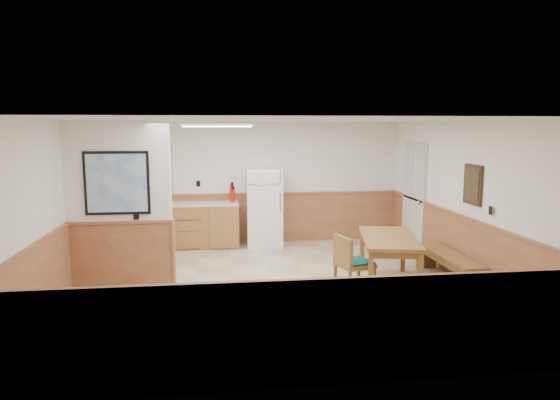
{
  "coord_description": "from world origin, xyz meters",
  "views": [
    {
      "loc": [
        -0.82,
        -7.27,
        2.41
      ],
      "look_at": [
        0.16,
        0.4,
        1.27
      ],
      "focal_mm": 32.0,
      "sensor_mm": 36.0,
      "label": 1
    }
  ],
  "objects": [
    {
      "name": "ground",
      "position": [
        0.0,
        0.0,
        0.0
      ],
      "size": [
        6.0,
        6.0,
        0.0
      ],
      "primitive_type": "plane",
      "color": "#C4B68C",
      "rests_on": "ground"
    },
    {
      "name": "ceiling",
      "position": [
        0.0,
        0.0,
        2.5
      ],
      "size": [
        6.0,
        6.0,
        0.02
      ],
      "primitive_type": "cube",
      "color": "silver",
      "rests_on": "back_wall"
    },
    {
      "name": "back_wall",
      "position": [
        0.0,
        3.0,
        1.25
      ],
      "size": [
        6.0,
        0.02,
        2.5
      ],
      "primitive_type": "cube",
      "color": "white",
      "rests_on": "ground"
    },
    {
      "name": "right_wall",
      "position": [
        3.0,
        0.0,
        1.25
      ],
      "size": [
        0.02,
        6.0,
        2.5
      ],
      "primitive_type": "cube",
      "color": "white",
      "rests_on": "ground"
    },
    {
      "name": "left_wall",
      "position": [
        -3.0,
        0.0,
        1.25
      ],
      "size": [
        0.02,
        6.0,
        2.5
      ],
      "primitive_type": "cube",
      "color": "white",
      "rests_on": "ground"
    },
    {
      "name": "wainscot_back",
      "position": [
        0.0,
        2.98,
        0.5
      ],
      "size": [
        6.0,
        0.04,
        1.0
      ],
      "primitive_type": "cube",
      "color": "#AD6B45",
      "rests_on": "ground"
    },
    {
      "name": "wainscot_right",
      "position": [
        2.98,
        0.0,
        0.5
      ],
      "size": [
        0.04,
        6.0,
        1.0
      ],
      "primitive_type": "cube",
      "color": "#AD6B45",
      "rests_on": "ground"
    },
    {
      "name": "wainscot_left",
      "position": [
        -2.98,
        0.0,
        0.5
      ],
      "size": [
        0.04,
        6.0,
        1.0
      ],
      "primitive_type": "cube",
      "color": "#AD6B45",
      "rests_on": "ground"
    },
    {
      "name": "partition_wall",
      "position": [
        -2.25,
        0.19,
        1.23
      ],
      "size": [
        1.5,
        0.2,
        2.5
      ],
      "color": "white",
      "rests_on": "ground"
    },
    {
      "name": "kitchen_counter",
      "position": [
        -1.21,
        2.68,
        0.46
      ],
      "size": [
        2.2,
        0.61,
        1.0
      ],
      "color": "olive",
      "rests_on": "ground"
    },
    {
      "name": "exterior_door",
      "position": [
        2.96,
        1.9,
        1.05
      ],
      "size": [
        0.07,
        1.02,
        2.15
      ],
      "color": "silver",
      "rests_on": "ground"
    },
    {
      "name": "kitchen_window",
      "position": [
        -2.1,
        2.98,
        1.55
      ],
      "size": [
        0.8,
        0.04,
        1.0
      ],
      "color": "silver",
      "rests_on": "back_wall"
    },
    {
      "name": "wall_painting",
      "position": [
        2.97,
        -0.3,
        1.55
      ],
      "size": [
        0.04,
        0.5,
        0.6
      ],
      "color": "#332214",
      "rests_on": "right_wall"
    },
    {
      "name": "fluorescent_fixture",
      "position": [
        -0.8,
        1.3,
        2.45
      ],
      "size": [
        1.2,
        0.3,
        0.09
      ],
      "color": "silver",
      "rests_on": "ceiling"
    },
    {
      "name": "refrigerator",
      "position": [
        0.12,
        2.63,
        0.8
      ],
      "size": [
        0.72,
        0.73,
        1.59
      ],
      "rotation": [
        0.0,
        0.0,
        -0.03
      ],
      "color": "white",
      "rests_on": "ground"
    },
    {
      "name": "dining_table",
      "position": [
        1.76,
        -0.13,
        0.65
      ],
      "size": [
        1.11,
        1.72,
        0.75
      ],
      "rotation": [
        0.0,
        0.0,
        -0.21
      ],
      "color": "brown",
      "rests_on": "ground"
    },
    {
      "name": "dining_bench",
      "position": [
        2.74,
        -0.12,
        0.35
      ],
      "size": [
        0.39,
        1.69,
        0.45
      ],
      "rotation": [
        0.0,
        0.0,
        0.01
      ],
      "color": "brown",
      "rests_on": "ground"
    },
    {
      "name": "dining_chair",
      "position": [
        1.06,
        -0.45,
        0.49
      ],
      "size": [
        0.75,
        0.61,
        0.85
      ],
      "rotation": [
        0.0,
        0.0,
        0.29
      ],
      "color": "brown",
      "rests_on": "ground"
    },
    {
      "name": "fire_extinguisher",
      "position": [
        -0.52,
        2.68,
        1.08
      ],
      "size": [
        0.13,
        0.13,
        0.4
      ],
      "rotation": [
        0.0,
        0.0,
        -0.28
      ],
      "color": "red",
      "rests_on": "kitchen_counter"
    },
    {
      "name": "soap_bottle",
      "position": [
        -2.22,
        2.67,
        1.02
      ],
      "size": [
        0.09,
        0.09,
        0.25
      ],
      "primitive_type": "cylinder",
      "rotation": [
        0.0,
        0.0,
        -0.23
      ],
      "color": "green",
      "rests_on": "kitchen_counter"
    }
  ]
}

